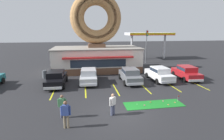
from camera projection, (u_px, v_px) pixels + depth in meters
ground_plane at (120, 113)px, 12.43m from camera, size 160.00×160.00×0.00m
donut_shop_building at (97, 45)px, 24.93m from camera, size 12.30×6.75×10.96m
putting_mat at (154, 104)px, 13.81m from camera, size 4.67×1.49×0.03m
mini_donut_near_left at (168, 105)px, 13.67m from camera, size 0.13×0.13×0.04m
mini_donut_near_right at (175, 102)px, 14.10m from camera, size 0.13×0.13×0.04m
mini_donut_mid_left at (163, 101)px, 14.36m from camera, size 0.13×0.13×0.04m
mini_donut_mid_centre at (144, 105)px, 13.57m from camera, size 0.13×0.13×0.04m
mini_donut_mid_right at (151, 102)px, 14.16m from camera, size 0.13×0.13×0.04m
golf_ball at (137, 104)px, 13.76m from camera, size 0.04×0.04×0.04m
putting_flag_pin at (178, 97)px, 14.15m from camera, size 0.13×0.01×0.55m
car_red at (186, 72)px, 20.92m from camera, size 2.19×4.66×1.60m
car_silver at (89, 75)px, 19.36m from camera, size 2.14×4.64×1.60m
car_grey at (130, 75)px, 19.62m from camera, size 2.03×4.59×1.60m
car_black at (56, 78)px, 18.38m from camera, size 2.06×4.60×1.60m
car_white at (159, 73)px, 20.25m from camera, size 2.16×4.64×1.60m
pedestrian_blue_sweater_man at (66, 113)px, 10.29m from camera, size 0.59×0.29×1.73m
pedestrian_hooded_kid at (62, 105)px, 11.52m from camera, size 0.59×0.31×1.63m
pedestrian_leather_jacket_man at (113, 103)px, 11.92m from camera, size 0.49×0.42×1.56m
trash_bin at (45, 74)px, 21.33m from camera, size 0.57×0.57×0.97m
traffic_light_pole at (147, 42)px, 30.66m from camera, size 0.28×0.47×5.80m
gas_station_canopy at (149, 35)px, 34.95m from camera, size 9.00×4.46×5.30m
parking_stripe_far_left at (53, 93)px, 16.38m from camera, size 0.12×3.60×0.01m
parking_stripe_left at (86, 91)px, 16.86m from camera, size 0.12×3.60×0.01m
parking_stripe_mid_left at (116, 89)px, 17.34m from camera, size 0.12×3.60×0.01m
parking_stripe_centre at (145, 88)px, 17.81m from camera, size 0.12×3.60×0.01m
parking_stripe_mid_right at (172, 86)px, 18.29m from camera, size 0.12×3.60×0.01m
parking_stripe_right at (198, 85)px, 18.77m from camera, size 0.12×3.60×0.01m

